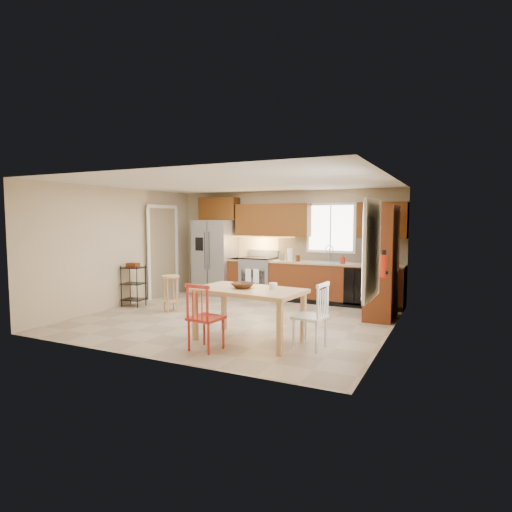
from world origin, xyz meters
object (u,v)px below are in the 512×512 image
object	(u,v)px
chair_white	(310,316)
bar_stool	(171,294)
refrigerator	(215,257)
range_stove	(259,278)
soap_bottle	(343,259)
pantry	(382,262)
chair_red	(206,317)
fire_extinguisher	(384,266)
table_jar	(273,288)
table_bowl	(243,288)
dining_table	(249,315)
utility_cart	(133,286)

from	to	relation	value
chair_white	bar_stool	size ratio (longest dim) A/B	1.31
refrigerator	range_stove	bearing A→B (deg)	2.99
range_stove	chair_white	xyz separation A→B (m)	(2.38, -3.32, 0.02)
soap_bottle	pantry	size ratio (longest dim) A/B	0.09
range_stove	chair_white	world-z (taller)	chair_white
range_stove	chair_white	distance (m)	4.08
range_stove	bar_stool	size ratio (longest dim) A/B	1.26
refrigerator	chair_red	xyz separation A→B (m)	(2.23, -3.96, -0.43)
fire_extinguisher	refrigerator	bearing A→B (deg)	155.48
pantry	table_jar	xyz separation A→B (m)	(-1.20, -2.28, -0.22)
table_bowl	chair_white	bearing A→B (deg)	2.72
fire_extinguisher	chair_white	distance (m)	1.64
fire_extinguisher	soap_bottle	bearing A→B (deg)	120.53
soap_bottle	range_stove	bearing A→B (deg)	177.60
bar_stool	dining_table	bearing A→B (deg)	-22.47
table_bowl	bar_stool	xyz separation A→B (m)	(-2.24, 1.18, -0.44)
chair_white	table_jar	distance (m)	0.69
fire_extinguisher	chair_white	size ratio (longest dim) A/B	0.38
chair_red	table_bowl	xyz separation A→B (m)	(0.25, 0.65, 0.32)
fire_extinguisher	chair_white	world-z (taller)	fire_extinguisher
range_stove	soap_bottle	bearing A→B (deg)	-2.40
bar_stool	chair_white	bearing A→B (deg)	-14.67
range_stove	table_jar	distance (m)	3.74
soap_bottle	bar_stool	size ratio (longest dim) A/B	0.26
refrigerator	table_jar	xyz separation A→B (m)	(2.93, -3.21, -0.08)
chair_red	range_stove	bearing A→B (deg)	110.59
soap_bottle	utility_cart	xyz separation A→B (m)	(-3.98, -2.01, -0.56)
refrigerator	fire_extinguisher	world-z (taller)	refrigerator
chair_white	chair_red	bearing A→B (deg)	123.89
table_bowl	table_jar	bearing A→B (deg)	12.53
refrigerator	chair_red	size ratio (longest dim) A/B	1.91
table_jar	pantry	bearing A→B (deg)	62.31
pantry	chair_white	bearing A→B (deg)	-104.49
pantry	chair_red	world-z (taller)	pantry
pantry	fire_extinguisher	world-z (taller)	pantry
fire_extinguisher	table_bowl	world-z (taller)	fire_extinguisher
table_jar	utility_cart	size ratio (longest dim) A/B	0.16
dining_table	chair_white	distance (m)	0.95
fire_extinguisher	bar_stool	bearing A→B (deg)	-177.78
refrigerator	pantry	size ratio (longest dim) A/B	0.87
fire_extinguisher	table_jar	distance (m)	1.88
dining_table	table_jar	size ratio (longest dim) A/B	11.27
pantry	chair_red	xyz separation A→B (m)	(-1.90, -3.03, -0.57)
refrigerator	dining_table	distance (m)	4.23
table_jar	chair_white	bearing A→B (deg)	-4.94
dining_table	soap_bottle	bearing A→B (deg)	85.18
range_stove	pantry	bearing A→B (deg)	-18.29
pantry	table_bowl	distance (m)	2.91
table_bowl	dining_table	bearing A→B (deg)	0.00
refrigerator	bar_stool	size ratio (longest dim) A/B	2.50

